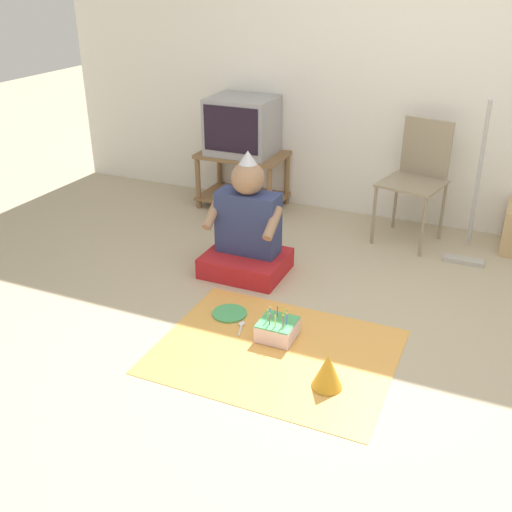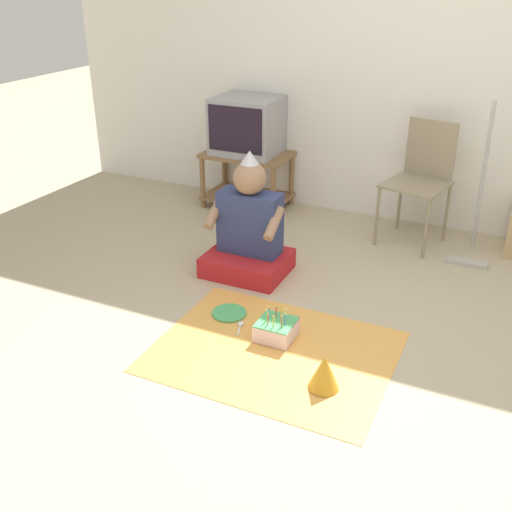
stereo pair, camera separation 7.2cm
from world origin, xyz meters
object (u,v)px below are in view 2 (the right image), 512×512
object	(u,v)px
person_seated	(249,233)
birthday_cake	(276,329)
dust_mop	(475,217)
party_hat_blue	(324,372)
paper_plate	(229,313)
folding_chair	(422,174)
tv	(247,126)

from	to	relation	value
person_seated	birthday_cake	distance (m)	0.88
dust_mop	party_hat_blue	xyz separation A→B (m)	(-0.47, -1.82, -0.23)
dust_mop	person_seated	size ratio (longest dim) A/B	1.36
paper_plate	dust_mop	bearing A→B (deg)	48.94
dust_mop	folding_chair	bearing A→B (deg)	154.78
tv	person_seated	world-z (taller)	tv
dust_mop	paper_plate	size ratio (longest dim) A/B	5.51
person_seated	folding_chair	bearing A→B (deg)	48.01
dust_mop	person_seated	distance (m)	1.59
folding_chair	dust_mop	xyz separation A→B (m)	(0.43, -0.20, -0.20)
birthday_cake	party_hat_blue	distance (m)	0.50
party_hat_blue	paper_plate	distance (m)	0.87
birthday_cake	party_hat_blue	world-z (taller)	party_hat_blue
folding_chair	paper_plate	distance (m)	1.85
person_seated	birthday_cake	size ratio (longest dim) A/B	4.15
person_seated	party_hat_blue	xyz separation A→B (m)	(0.89, -1.00, -0.19)
person_seated	paper_plate	xyz separation A→B (m)	(0.14, -0.57, -0.27)
dust_mop	birthday_cake	xyz separation A→B (m)	(-0.86, -1.51, -0.27)
tv	party_hat_blue	xyz separation A→B (m)	(1.44, -2.12, -0.61)
person_seated	birthday_cake	world-z (taller)	person_seated
folding_chair	tv	bearing A→B (deg)	176.18
birthday_cake	party_hat_blue	xyz separation A→B (m)	(0.39, -0.31, 0.04)
tv	party_hat_blue	distance (m)	2.64
tv	birthday_cake	xyz separation A→B (m)	(1.05, -1.82, -0.65)
birthday_cake	party_hat_blue	size ratio (longest dim) A/B	1.10
dust_mop	party_hat_blue	size ratio (longest dim) A/B	6.16
folding_chair	birthday_cake	size ratio (longest dim) A/B	4.39
tv	paper_plate	world-z (taller)	tv
dust_mop	paper_plate	distance (m)	1.88
person_seated	birthday_cake	bearing A→B (deg)	-53.95
dust_mop	person_seated	xyz separation A→B (m)	(-1.36, -0.82, -0.04)
party_hat_blue	person_seated	bearing A→B (deg)	131.82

